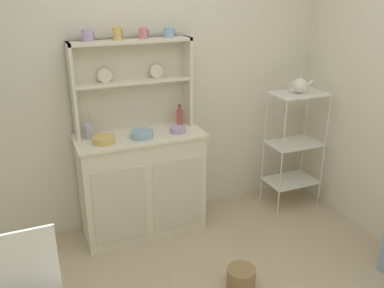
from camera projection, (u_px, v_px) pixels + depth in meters
name	position (u px, v px, depth m)	size (l,w,h in m)	color
wall_back	(148.00, 81.00, 3.45)	(3.84, 0.05, 2.50)	silver
hutch_cabinet	(142.00, 183.00, 3.46)	(1.02, 0.45, 0.88)	silver
hutch_shelf_unit	(131.00, 78.00, 3.29)	(0.95, 0.18, 0.73)	beige
bakers_rack	(295.00, 139.00, 3.80)	(0.48, 0.32, 1.11)	silver
floor_basket	(241.00, 278.00, 2.93)	(0.20, 0.20, 0.15)	#93754C
cup_lilac_0	(88.00, 35.00, 3.01)	(0.10, 0.08, 0.09)	#B79ECC
cup_gold_1	(117.00, 34.00, 3.08)	(0.08, 0.07, 0.09)	#DBB760
cup_rose_2	(143.00, 33.00, 3.16)	(0.08, 0.06, 0.08)	#D17A84
cup_sky_3	(169.00, 32.00, 3.24)	(0.09, 0.08, 0.08)	#8EB2D1
bowl_mixing_large	(104.00, 140.00, 3.12)	(0.17, 0.17, 0.05)	#DBB760
bowl_floral_medium	(142.00, 134.00, 3.23)	(0.17, 0.17, 0.06)	#8EB2D1
bowl_cream_small	(178.00, 130.00, 3.34)	(0.13, 0.13, 0.05)	#B79ECC
jam_bottle	(180.00, 117.00, 3.48)	(0.05, 0.05, 0.18)	#B74C47
utensil_jar	(90.00, 131.00, 3.21)	(0.08, 0.08, 0.24)	#B2B7C6
porcelain_teapot	(300.00, 86.00, 3.62)	(0.22, 0.13, 0.15)	white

